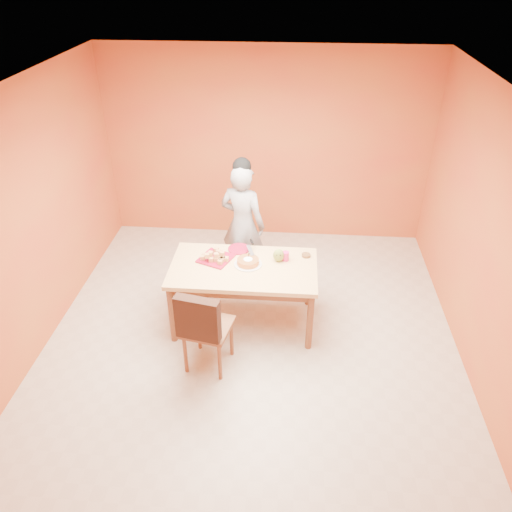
# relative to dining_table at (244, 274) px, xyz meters

# --- Properties ---
(floor) EXTENTS (5.00, 5.00, 0.00)m
(floor) POSITION_rel_dining_table_xyz_m (0.11, -0.37, -0.67)
(floor) COLOR beige
(floor) RESTS_ON ground
(ceiling) EXTENTS (5.00, 5.00, 0.00)m
(ceiling) POSITION_rel_dining_table_xyz_m (0.11, -0.37, 2.03)
(ceiling) COLOR silver
(ceiling) RESTS_ON wall_back
(wall_back) EXTENTS (4.50, 0.00, 4.50)m
(wall_back) POSITION_rel_dining_table_xyz_m (0.11, 2.13, 0.68)
(wall_back) COLOR #B9682A
(wall_back) RESTS_ON floor
(wall_left) EXTENTS (0.00, 5.00, 5.00)m
(wall_left) POSITION_rel_dining_table_xyz_m (-2.14, -0.37, 0.68)
(wall_left) COLOR #B9682A
(wall_left) RESTS_ON floor
(wall_right) EXTENTS (0.00, 5.00, 5.00)m
(wall_right) POSITION_rel_dining_table_xyz_m (2.36, -0.37, 0.68)
(wall_right) COLOR #B9682A
(wall_right) RESTS_ON floor
(dining_table) EXTENTS (1.60, 0.90, 0.76)m
(dining_table) POSITION_rel_dining_table_xyz_m (0.00, 0.00, 0.00)
(dining_table) COLOR #DDAF73
(dining_table) RESTS_ON floor
(dining_chair) EXTENTS (0.54, 0.61, 0.99)m
(dining_chair) POSITION_rel_dining_table_xyz_m (-0.29, -0.73, -0.15)
(dining_chair) COLOR brown
(dining_chair) RESTS_ON floor
(pastry_pile) EXTENTS (0.30, 0.30, 0.10)m
(pastry_pile) POSITION_rel_dining_table_xyz_m (-0.32, 0.12, 0.16)
(pastry_pile) COLOR tan
(pastry_pile) RESTS_ON pastry_platter
(person) EXTENTS (0.67, 0.55, 1.59)m
(person) POSITION_rel_dining_table_xyz_m (-0.10, 0.88, 0.13)
(person) COLOR #969698
(person) RESTS_ON floor
(pastry_platter) EXTENTS (0.43, 0.43, 0.02)m
(pastry_platter) POSITION_rel_dining_table_xyz_m (-0.32, 0.12, 0.10)
(pastry_platter) COLOR maroon
(pastry_platter) RESTS_ON dining_table
(red_dinner_plate) EXTENTS (0.31, 0.31, 0.02)m
(red_dinner_plate) POSITION_rel_dining_table_xyz_m (-0.09, 0.35, 0.10)
(red_dinner_plate) COLOR maroon
(red_dinner_plate) RESTS_ON dining_table
(white_cake_plate) EXTENTS (0.31, 0.31, 0.01)m
(white_cake_plate) POSITION_rel_dining_table_xyz_m (0.05, 0.04, 0.10)
(white_cake_plate) COLOR silver
(white_cake_plate) RESTS_ON dining_table
(sponge_cake) EXTENTS (0.31, 0.31, 0.05)m
(sponge_cake) POSITION_rel_dining_table_xyz_m (0.05, 0.04, 0.13)
(sponge_cake) COLOR #CE7335
(sponge_cake) RESTS_ON white_cake_plate
(cake_server) EXTENTS (0.11, 0.24, 0.01)m
(cake_server) POSITION_rel_dining_table_xyz_m (0.06, 0.22, 0.17)
(cake_server) COLOR silver
(cake_server) RESTS_ON sponge_cake
(egg_ornament) EXTENTS (0.14, 0.13, 0.15)m
(egg_ornament) POSITION_rel_dining_table_xyz_m (0.38, 0.14, 0.17)
(egg_ornament) COLOR olive
(egg_ornament) RESTS_ON dining_table
(magenta_glass) EXTENTS (0.08, 0.08, 0.11)m
(magenta_glass) POSITION_rel_dining_table_xyz_m (0.45, 0.17, 0.15)
(magenta_glass) COLOR #DF2170
(magenta_glass) RESTS_ON dining_table
(checker_tin) EXTENTS (0.10, 0.10, 0.03)m
(checker_tin) POSITION_rel_dining_table_xyz_m (0.68, 0.26, 0.11)
(checker_tin) COLOR #3D1E10
(checker_tin) RESTS_ON dining_table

